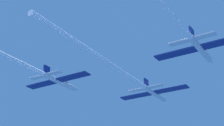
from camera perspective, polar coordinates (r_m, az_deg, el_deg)
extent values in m
cylinder|color=silver|center=(90.23, 7.06, -5.04)|extent=(1.26, 11.44, 1.26)
cone|color=silver|center=(96.30, 8.85, -6.18)|extent=(1.23, 2.52, 1.23)
ellipsoid|color=black|center=(92.58, 7.72, -5.16)|extent=(0.88, 2.29, 0.63)
cube|color=navy|center=(91.81, 4.09, -5.51)|extent=(8.70, 2.52, 0.27)
cube|color=navy|center=(87.90, 9.84, -4.33)|extent=(8.70, 2.52, 0.27)
cube|color=navy|center=(86.87, 5.71, -3.25)|extent=(0.33, 2.06, 1.83)
cube|color=silver|center=(87.22, 4.16, -4.48)|extent=(3.91, 1.51, 0.27)
cube|color=silver|center=(85.11, 7.24, -3.83)|extent=(3.91, 1.51, 0.27)
cylinder|color=white|center=(69.48, -2.02, 0.83)|extent=(1.13, 39.67, 1.13)
cylinder|color=silver|center=(86.28, -8.87, -3.04)|extent=(1.26, 11.44, 1.26)
cone|color=silver|center=(91.30, -6.05, -4.41)|extent=(1.23, 2.52, 1.23)
ellipsoid|color=black|center=(88.25, -7.80, -3.23)|extent=(0.88, 2.29, 0.63)
cube|color=navy|center=(89.05, -11.56, -3.52)|extent=(8.70, 2.52, 0.27)
cube|color=navy|center=(82.88, -6.49, -2.28)|extent=(8.70, 2.52, 0.27)
cube|color=navy|center=(83.72, -10.81, -1.08)|extent=(0.33, 2.06, 1.83)
cube|color=silver|center=(84.66, -12.30, -2.34)|extent=(3.91, 1.51, 0.27)
cube|color=silver|center=(81.34, -9.65, -1.65)|extent=(3.91, 1.51, 0.27)
cylinder|color=silver|center=(69.96, 14.50, 2.28)|extent=(1.26, 11.44, 1.26)
cone|color=silver|center=(76.09, 16.17, 0.26)|extent=(1.23, 2.52, 1.23)
ellipsoid|color=black|center=(72.38, 15.09, 1.90)|extent=(0.88, 2.29, 0.63)
cube|color=navy|center=(70.85, 10.55, 1.54)|extent=(8.70, 2.52, 0.27)
cube|color=navy|center=(66.75, 13.11, 4.98)|extent=(0.33, 2.06, 1.83)
cube|color=silver|center=(66.55, 11.08, 3.37)|extent=(3.91, 1.51, 0.27)
cube|color=silver|center=(65.21, 15.30, 4.43)|extent=(3.91, 1.51, 0.27)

